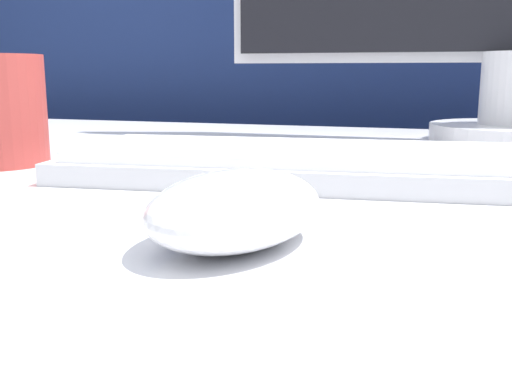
% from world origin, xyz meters
% --- Properties ---
extents(partition_panel, '(5.00, 0.03, 1.13)m').
position_xyz_m(partition_panel, '(0.00, 0.60, 0.57)').
color(partition_panel, navy).
rests_on(partition_panel, ground_plane).
extents(computer_mouse_near, '(0.09, 0.12, 0.04)m').
position_xyz_m(computer_mouse_near, '(-0.08, -0.16, 0.78)').
color(computer_mouse_near, white).
rests_on(computer_mouse_near, desk).
extents(keyboard, '(0.43, 0.18, 0.02)m').
position_xyz_m(keyboard, '(-0.06, 0.03, 0.77)').
color(keyboard, silver).
rests_on(keyboard, desk).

